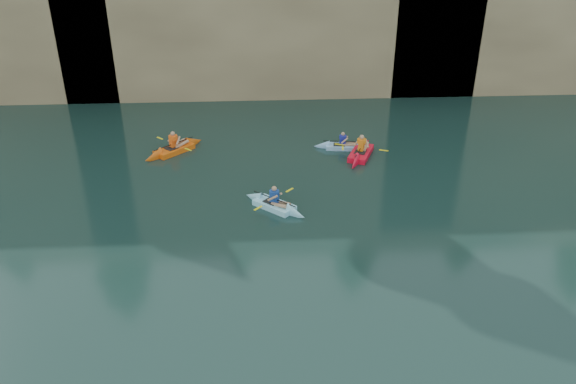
{
  "coord_description": "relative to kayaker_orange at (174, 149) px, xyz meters",
  "views": [
    {
      "loc": [
        0.92,
        -10.54,
        10.48
      ],
      "look_at": [
        1.78,
        3.83,
        3.0
      ],
      "focal_mm": 35.0,
      "sensor_mm": 36.0,
      "label": 1
    }
  ],
  "objects": [
    {
      "name": "ground",
      "position": [
        2.96,
        -13.98,
        -0.16
      ],
      "size": [
        160.0,
        160.0,
        0.0
      ],
      "primitive_type": "plane",
      "color": "black",
      "rests_on": "ground"
    },
    {
      "name": "sea_cave_center",
      "position": [
        -1.04,
        7.97,
        1.44
      ],
      "size": [
        3.5,
        1.0,
        3.2
      ],
      "primitive_type": "cube",
      "color": "black",
      "rests_on": "ground"
    },
    {
      "name": "sea_cave_east",
      "position": [
        12.96,
        7.97,
        2.09
      ],
      "size": [
        5.0,
        1.0,
        4.5
      ],
      "primitive_type": "cube",
      "color": "black",
      "rests_on": "ground"
    },
    {
      "name": "kayaker_orange",
      "position": [
        0.0,
        0.0,
        0.0
      ],
      "size": [
        2.89,
        2.92,
        1.27
      ],
      "rotation": [
        0.0,
        0.0,
        0.79
      ],
      "color": "#EB5A0E",
      "rests_on": "ground"
    },
    {
      "name": "kayaker_ltblue_near",
      "position": [
        4.48,
        -5.68,
        -0.01
      ],
      "size": [
        2.63,
        2.48,
        1.15
      ],
      "rotation": [
        0.0,
        0.0,
        -0.74
      ],
      "color": "#98E4FF",
      "rests_on": "ground"
    },
    {
      "name": "kayaker_red_far",
      "position": [
        8.66,
        -0.96,
        0.0
      ],
      "size": [
        2.34,
        3.51,
        1.28
      ],
      "rotation": [
        0.0,
        0.0,
        1.17
      ],
      "color": "red",
      "rests_on": "ground"
    },
    {
      "name": "kayaker_ltblue_mid",
      "position": [
        7.94,
        -0.06,
        -0.03
      ],
      "size": [
        2.78,
        2.07,
        1.03
      ],
      "rotation": [
        0.0,
        0.0,
        -0.14
      ],
      "color": "#91C1F2",
      "rests_on": "ground"
    }
  ]
}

